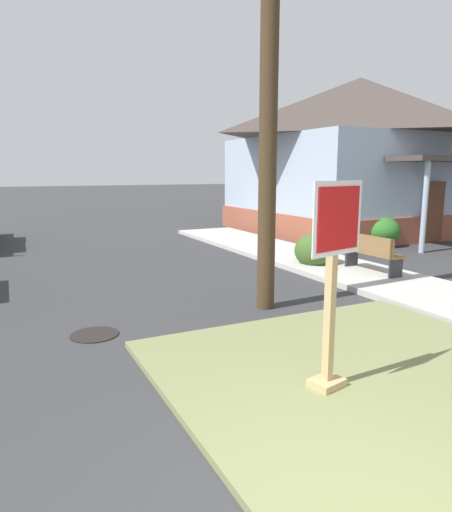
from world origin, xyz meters
TOP-DOWN VIEW (x-y plane):
  - grass_corner_patch at (1.91, 1.48)m, footprint 4.68×5.50m
  - sidewalk_strip at (5.45, 6.00)m, footprint 2.20×18.07m
  - stop_sign at (1.23, 1.93)m, footprint 0.74×0.35m
  - manhole_cover at (-0.72, 4.90)m, footprint 0.70×0.70m
  - street_bench at (5.68, 6.02)m, footprint 0.41×1.55m
  - utility_pole at (2.28, 4.99)m, footprint 1.31×0.31m
  - corner_house at (11.23, 12.82)m, footprint 8.78×9.24m
  - shrub_near_porch at (9.14, 9.29)m, footprint 1.34×1.34m
  - shrub_by_curb at (5.18, 7.42)m, footprint 1.03×1.03m

SIDE VIEW (x-z plane):
  - manhole_cover at x=-0.72m, z-range 0.00..0.02m
  - grass_corner_patch at x=1.91m, z-range 0.00..0.08m
  - sidewalk_strip at x=5.45m, z-range 0.00..0.12m
  - shrub_by_curb at x=5.18m, z-range 0.00..0.86m
  - shrub_near_porch at x=9.14m, z-range 0.00..0.97m
  - street_bench at x=5.68m, z-range 0.16..1.01m
  - stop_sign at x=1.23m, z-range 0.06..2.28m
  - corner_house at x=11.23m, z-range 0.08..6.08m
  - utility_pole at x=2.28m, z-range 0.14..9.45m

